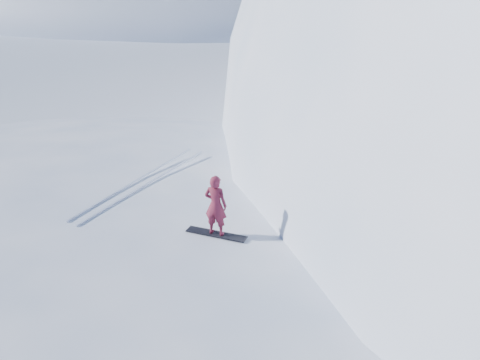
# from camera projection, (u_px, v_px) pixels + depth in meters

# --- Properties ---
(ground) EXTENTS (400.00, 400.00, 0.00)m
(ground) POSITION_uv_depth(u_px,v_px,m) (47.00, 345.00, 12.95)
(ground) COLOR white
(ground) RESTS_ON ground
(near_ridge) EXTENTS (36.00, 28.00, 4.80)m
(near_ridge) POSITION_uv_depth(u_px,v_px,m) (162.00, 299.00, 14.66)
(near_ridge) COLOR white
(near_ridge) RESTS_ON ground
(far_ridge_a) EXTENTS (120.00, 70.00, 28.00)m
(far_ridge_a) POSITION_uv_depth(u_px,v_px,m) (90.00, 2.00, 95.03)
(far_ridge_a) COLOR white
(far_ridge_a) RESTS_ON ground
(wind_bumps) EXTENTS (16.00, 14.40, 1.00)m
(wind_bumps) POSITION_uv_depth(u_px,v_px,m) (99.00, 295.00, 14.83)
(wind_bumps) COLOR white
(wind_bumps) RESTS_ON ground
(snowboard) EXTENTS (1.56, 0.66, 0.03)m
(snowboard) POSITION_uv_depth(u_px,v_px,m) (216.00, 234.00, 13.08)
(snowboard) COLOR black
(snowboard) RESTS_ON near_ridge
(snowboarder) EXTENTS (0.63, 0.50, 1.54)m
(snowboarder) POSITION_uv_depth(u_px,v_px,m) (216.00, 205.00, 12.77)
(snowboarder) COLOR maroon
(snowboarder) RESTS_ON snowboard
(vapor_plume) EXTENTS (10.60, 8.48, 7.42)m
(vapor_plume) POSITION_uv_depth(u_px,v_px,m) (42.00, 19.00, 72.39)
(vapor_plume) COLOR white
(vapor_plume) RESTS_ON ground
(board_tracks) EXTENTS (1.37, 5.95, 0.04)m
(board_tracks) POSITION_uv_depth(u_px,v_px,m) (143.00, 181.00, 16.03)
(board_tracks) COLOR silver
(board_tracks) RESTS_ON ground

